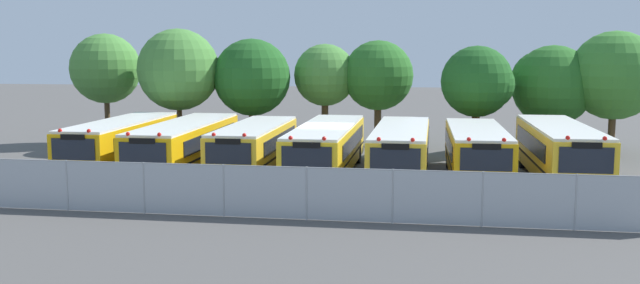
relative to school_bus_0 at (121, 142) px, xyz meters
The scene contains 18 objects.
ground_plane 10.66m from the school_bus_0, ahead, with size 160.00×160.00×0.00m, color #514F4C.
school_bus_0 is the anchor object (origin of this frame).
school_bus_1 3.49m from the school_bus_0, ahead, with size 2.75×10.90×2.57m.
school_bus_2 7.00m from the school_bus_0, ahead, with size 2.59×9.43×2.51m.
school_bus_3 10.54m from the school_bus_0, ahead, with size 2.63×11.18×2.54m.
school_bus_4 14.14m from the school_bus_0, ahead, with size 2.54×10.57×2.55m.
school_bus_5 17.61m from the school_bus_0, ahead, with size 2.76×9.67×2.53m.
school_bus_6 21.32m from the school_bus_0, ahead, with size 2.75×10.70×2.72m.
tree_0 10.53m from the school_bus_0, 119.67° to the left, with size 4.41×4.41×7.03m.
tree_1 8.38m from the school_bus_0, 87.43° to the left, with size 4.95×4.95×7.28m.
tree_2 10.16m from the school_bus_0, 61.89° to the left, with size 4.70×4.70×6.68m.
tree_3 14.04m from the school_bus_0, 49.41° to the left, with size 3.89×3.89×6.38m.
tree_4 16.35m from the school_bus_0, 40.60° to the left, with size 4.34×4.34×6.59m.
tree_5 19.98m from the school_bus_0, 23.19° to the left, with size 4.16×4.07×6.25m.
tree_6 24.50m from the school_bus_0, 23.73° to the left, with size 4.79×4.75×6.29m.
tree_7 27.66m from the school_bus_0, 19.74° to the left, with size 5.08×5.08×7.09m.
chainlink_fence 13.31m from the school_bus_0, 43.25° to the right, with size 27.44×0.07×1.92m.
traffic_cone 13.56m from the school_bus_0, 34.79° to the right, with size 0.48×0.48×0.63m, color #EA5914.
Camera 1 is at (4.99, -32.91, 6.03)m, focal length 39.26 mm.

